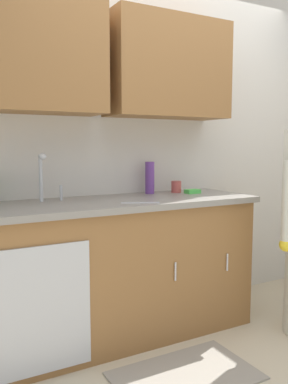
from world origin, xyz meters
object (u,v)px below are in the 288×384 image
Objects in this scene: bottle_soap at (150,178)px; cup_by_sink at (176,187)px; sponge at (192,191)px; sink at (54,206)px; knife_on_counter at (140,203)px.

bottle_soap is 0.23m from cup_by_sink.
sponge is (0.07, -0.11, -0.03)m from cup_by_sink.
sponge is at bearing -27.43° from bottle_soap.
cup_by_sink is at bearing 8.73° from sink.
knife_on_counter is (-0.30, -0.41, -0.12)m from bottle_soap.
sink is 5.70× the size of cup_by_sink.
cup_by_sink is at bearing 123.95° from sponge.
cup_by_sink is at bearing 60.49° from knife_on_counter.
knife_on_counter is 0.64m from sponge.
bottle_soap reaches higher than sponge.
sink is 4.55× the size of sponge.
sponge is at bearing 48.64° from knife_on_counter.
bottle_soap reaches higher than cup_by_sink.
bottle_soap is 0.99× the size of knife_on_counter.
knife_on_counter is (-0.51, -0.37, -0.04)m from cup_by_sink.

